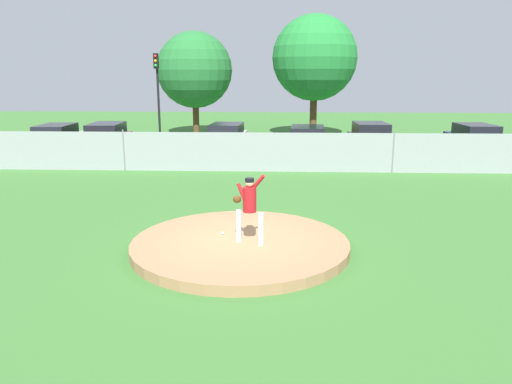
% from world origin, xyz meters
% --- Properties ---
extents(ground_plane, '(80.00, 80.00, 0.00)m').
position_xyz_m(ground_plane, '(0.00, 6.00, 0.00)').
color(ground_plane, '#386B2D').
extents(asphalt_strip, '(44.00, 7.00, 0.01)m').
position_xyz_m(asphalt_strip, '(0.00, 14.50, 0.00)').
color(asphalt_strip, '#2B2B2D').
rests_on(asphalt_strip, ground_plane).
extents(pitchers_mound, '(5.33, 5.33, 0.24)m').
position_xyz_m(pitchers_mound, '(0.00, 0.00, 0.12)').
color(pitchers_mound, '#99704C').
rests_on(pitchers_mound, ground_plane).
extents(pitcher_youth, '(0.78, 0.38, 1.71)m').
position_xyz_m(pitcher_youth, '(0.23, -0.20, 1.23)').
color(pitcher_youth, silver).
rests_on(pitcher_youth, pitchers_mound).
extents(baseball, '(0.07, 0.07, 0.07)m').
position_xyz_m(baseball, '(-0.48, 0.42, 0.28)').
color(baseball, white).
rests_on(baseball, pitchers_mound).
extents(chainlink_fence, '(29.91, 0.07, 1.84)m').
position_xyz_m(chainlink_fence, '(0.00, 10.00, 0.87)').
color(chainlink_fence, gray).
rests_on(chainlink_fence, ground_plane).
extents(parked_car_champagne, '(2.12, 4.67, 1.59)m').
position_xyz_m(parked_car_champagne, '(2.48, 14.23, 0.77)').
color(parked_car_champagne, tan).
rests_on(parked_car_champagne, ground_plane).
extents(parked_car_charcoal, '(1.86, 4.26, 1.78)m').
position_xyz_m(parked_car_charcoal, '(5.79, 14.41, 0.84)').
color(parked_car_charcoal, '#232328').
rests_on(parked_car_charcoal, ground_plane).
extents(parked_car_navy, '(1.92, 4.45, 1.71)m').
position_xyz_m(parked_car_navy, '(11.24, 14.49, 0.82)').
color(parked_car_navy, '#161E4C').
rests_on(parked_car_navy, ground_plane).
extents(parked_car_white, '(2.03, 4.38, 1.65)m').
position_xyz_m(parked_car_white, '(-1.85, 14.89, 0.79)').
color(parked_car_white, silver).
rests_on(parked_car_white, ground_plane).
extents(parked_car_silver, '(1.98, 4.67, 1.64)m').
position_xyz_m(parked_car_silver, '(-10.91, 14.13, 0.79)').
color(parked_car_silver, '#B7BABF').
rests_on(parked_car_silver, ground_plane).
extents(parked_car_burgundy, '(2.09, 4.89, 1.73)m').
position_xyz_m(parked_car_burgundy, '(-8.17, 14.12, 0.83)').
color(parked_car_burgundy, maroon).
rests_on(parked_car_burgundy, ground_plane).
extents(traffic_cone_orange, '(0.40, 0.40, 0.55)m').
position_xyz_m(traffic_cone_orange, '(9.32, 13.87, 0.26)').
color(traffic_cone_orange, orange).
rests_on(traffic_cone_orange, asphalt_strip).
extents(traffic_light_near, '(0.28, 0.46, 5.47)m').
position_xyz_m(traffic_light_near, '(-6.43, 18.68, 3.70)').
color(traffic_light_near, black).
rests_on(traffic_light_near, ground_plane).
extents(tree_broad_right, '(5.22, 5.22, 7.16)m').
position_xyz_m(tree_broad_right, '(-4.88, 23.20, 4.53)').
color(tree_broad_right, '#4C331E').
rests_on(tree_broad_right, ground_plane).
extents(tree_tall_centre, '(5.66, 5.66, 8.14)m').
position_xyz_m(tree_tall_centre, '(3.35, 22.35, 5.30)').
color(tree_tall_centre, '#4C331E').
rests_on(tree_tall_centre, ground_plane).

